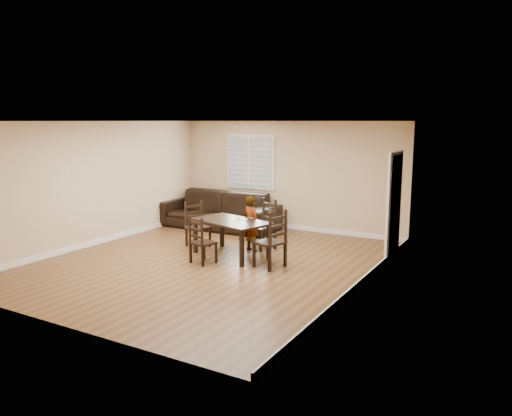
% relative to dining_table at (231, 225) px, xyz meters
% --- Properties ---
extents(ground, '(7.00, 7.00, 0.00)m').
position_rel_dining_table_xyz_m(ground, '(-0.14, -0.57, -0.65)').
color(ground, brown).
rests_on(ground, ground).
extents(room, '(6.04, 7.04, 2.72)m').
position_rel_dining_table_xyz_m(room, '(-0.10, -0.40, 1.16)').
color(room, '#CCAF8A').
rests_on(room, ground).
extents(dining_table, '(1.75, 1.28, 0.74)m').
position_rel_dining_table_xyz_m(dining_table, '(0.00, 0.00, 0.00)').
color(dining_table, black).
rests_on(dining_table, ground).
extents(chair_near, '(0.62, 0.60, 1.06)m').
position_rel_dining_table_xyz_m(chair_near, '(0.29, 0.97, -0.16)').
color(chair_near, black).
rests_on(chair_near, ground).
extents(chair_far, '(0.50, 0.48, 0.92)m').
position_rel_dining_table_xyz_m(chair_far, '(-0.22, -0.80, -0.23)').
color(chair_far, black).
rests_on(chair_far, ground).
extents(chair_left, '(0.57, 0.58, 0.99)m').
position_rel_dining_table_xyz_m(chair_left, '(-1.15, 0.35, -0.20)').
color(chair_left, black).
rests_on(chair_left, ground).
extents(chair_right, '(0.57, 0.60, 1.10)m').
position_rel_dining_table_xyz_m(chair_right, '(1.17, -0.33, -0.15)').
color(chair_right, black).
rests_on(chair_right, ground).
extents(child, '(0.50, 0.42, 1.17)m').
position_rel_dining_table_xyz_m(child, '(0.16, 0.55, -0.06)').
color(child, gray).
rests_on(child, ground).
extents(napkin, '(0.41, 0.41, 0.00)m').
position_rel_dining_table_xyz_m(napkin, '(0.05, 0.17, 0.09)').
color(napkin, silver).
rests_on(napkin, dining_table).
extents(donut, '(0.11, 0.11, 0.04)m').
position_rel_dining_table_xyz_m(donut, '(0.07, 0.16, 0.11)').
color(donut, '#C17D45').
rests_on(donut, napkin).
extents(sofa, '(3.15, 1.27, 0.92)m').
position_rel_dining_table_xyz_m(sofa, '(-1.76, 2.12, -0.19)').
color(sofa, black).
rests_on(sofa, ground).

